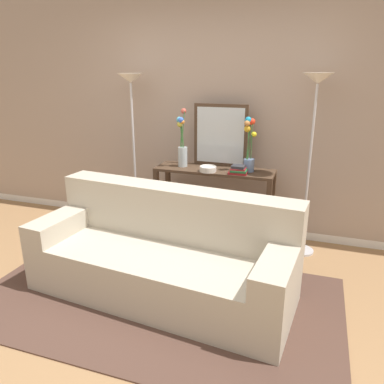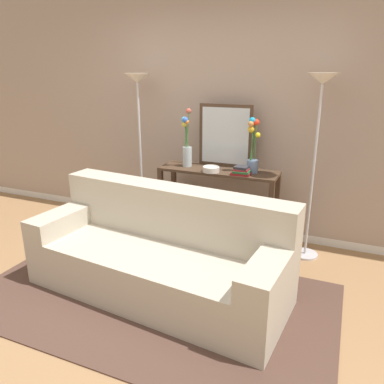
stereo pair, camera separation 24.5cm
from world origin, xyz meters
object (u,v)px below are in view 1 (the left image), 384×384
vase_tall_flowers (182,145)px  vase_short_flowers (249,148)px  floor_lamp_left (132,110)px  fruit_bowl (208,169)px  couch (164,258)px  floor_lamp_right (314,115)px  book_row_under_console (182,231)px  book_stack (238,170)px  console_table (214,192)px  wall_mirror (220,135)px

vase_tall_flowers → vase_short_flowers: bearing=2.1°
floor_lamp_left → fruit_bowl: floor_lamp_left is taller
floor_lamp_left → fruit_bowl: bearing=-9.5°
couch → vase_short_flowers: size_ratio=4.07×
floor_lamp_left → floor_lamp_right: (1.92, -0.00, 0.01)m
book_row_under_console → floor_lamp_left: bearing=176.9°
book_stack → vase_short_flowers: bearing=60.1°
fruit_bowl → book_stack: (0.32, 0.02, 0.01)m
vase_tall_flowers → fruit_bowl: 0.40m
couch → vase_tall_flowers: (-0.24, 1.12, 0.75)m
vase_short_flowers → floor_lamp_left: bearing=179.7°
console_table → floor_lamp_left: floor_lamp_left is taller
floor_lamp_left → wall_mirror: (0.98, 0.13, -0.25)m
fruit_bowl → console_table: bearing=72.8°
wall_mirror → vase_short_flowers: size_ratio=1.19×
floor_lamp_left → book_stack: size_ratio=9.37×
console_table → book_row_under_console: bearing=180.0°
couch → book_row_under_console: 1.18m
couch → book_row_under_console: couch is taller
vase_tall_flowers → book_stack: bearing=-9.2°
book_stack → book_row_under_console: bearing=170.8°
console_table → vase_short_flowers: bearing=3.9°
console_table → book_row_under_console: (-0.38, 0.00, -0.51)m
wall_mirror → vase_tall_flowers: bearing=-156.5°
vase_short_flowers → book_stack: vase_short_flowers is taller
floor_lamp_right → book_row_under_console: 1.91m
floor_lamp_right → wall_mirror: 0.99m
floor_lamp_left → book_row_under_console: bearing=-3.1°
wall_mirror → book_stack: bearing=-45.3°
floor_lamp_right → book_stack: (-0.68, -0.14, -0.56)m
couch → wall_mirror: wall_mirror is taller
wall_mirror → vase_short_flowers: 0.38m
book_stack → fruit_bowl: bearing=-177.1°
couch → floor_lamp_right: 1.93m
console_table → fruit_bowl: fruit_bowl is taller
floor_lamp_right → vase_short_flowers: size_ratio=3.25×
floor_lamp_left → book_row_under_console: 1.48m
couch → wall_mirror: 1.55m
vase_tall_flowers → vase_short_flowers: (0.72, 0.03, 0.01)m
couch → floor_lamp_right: bearing=46.8°
couch → vase_tall_flowers: vase_tall_flowers is taller
vase_short_flowers → book_stack: (-0.08, -0.13, -0.20)m
vase_short_flowers → book_stack: 0.25m
couch → console_table: 1.16m
console_table → floor_lamp_left: (-0.96, 0.03, 0.84)m
floor_lamp_left → console_table: bearing=-1.9°
floor_lamp_left → book_stack: 1.36m
vase_short_flowers → fruit_bowl: (-0.39, -0.15, -0.21)m
floor_lamp_left → vase_tall_flowers: floor_lamp_left is taller
vase_short_flowers → fruit_bowl: bearing=-159.4°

